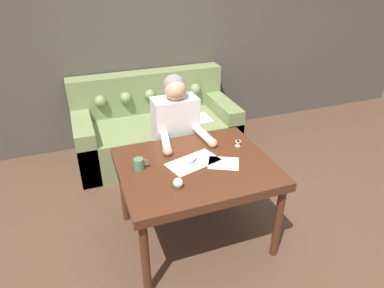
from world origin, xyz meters
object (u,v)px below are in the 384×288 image
at_px(scissors, 194,161).
at_px(mug, 139,164).
at_px(thread_spool, 238,144).
at_px(couch, 155,128).
at_px(person, 176,139).
at_px(dining_table, 196,173).
at_px(pin_cushion, 178,183).

distance_m(scissors, mug, 0.43).
relative_size(scissors, thread_spool, 3.84).
height_order(couch, mug, couch).
height_order(scissors, thread_spool, thread_spool).
bearing_deg(scissors, couch, 87.97).
relative_size(person, mug, 10.88).
distance_m(dining_table, thread_spool, 0.47).
bearing_deg(couch, person, -90.90).
relative_size(mug, thread_spool, 2.51).
distance_m(couch, mug, 1.57).
relative_size(couch, thread_spool, 40.53).
height_order(dining_table, pin_cushion, pin_cushion).
bearing_deg(thread_spool, pin_cushion, -149.87).
height_order(mug, pin_cushion, mug).
height_order(person, mug, person).
xyz_separation_m(person, thread_spool, (0.39, -0.48, 0.12)).
bearing_deg(thread_spool, couch, 105.46).
bearing_deg(pin_cushion, scissors, 50.94).
relative_size(couch, pin_cushion, 25.51).
relative_size(dining_table, pin_cushion, 16.17).
height_order(couch, pin_cushion, couch).
distance_m(couch, thread_spool, 1.47).
bearing_deg(thread_spool, dining_table, -161.09).
relative_size(dining_table, mug, 10.23).
relative_size(mug, pin_cushion, 1.58).
bearing_deg(person, mug, -130.33).
xyz_separation_m(person, scissors, (-0.04, -0.58, 0.10)).
height_order(couch, person, person).
distance_m(dining_table, pin_cushion, 0.33).
bearing_deg(scissors, person, 86.24).
bearing_deg(scissors, thread_spool, 13.74).
height_order(mug, thread_spool, mug).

